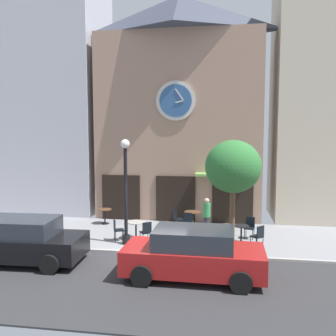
{
  "coord_description": "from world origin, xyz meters",
  "views": [
    {
      "loc": [
        2.58,
        -12.86,
        4.5
      ],
      "look_at": [
        0.24,
        2.56,
        2.95
      ],
      "focal_mm": 39.09,
      "sensor_mm": 36.0,
      "label": 1
    }
  ],
  "objects_px": {
    "street_lamp": "(126,191)",
    "street_tree": "(233,167)",
    "cafe_chair_mid_row": "(117,228)",
    "cafe_chair_corner": "(258,235)",
    "cafe_chair_right_end": "(177,218)",
    "cafe_chair_under_awning": "(188,220)",
    "parked_car_red": "(193,254)",
    "cafe_table_near_curb": "(136,226)",
    "parked_car_black": "(21,241)",
    "cafe_table_rightmost": "(241,231)",
    "pedestrian_green": "(207,217)",
    "cafe_table_center": "(105,214)",
    "cafe_chair_outer": "(250,226)",
    "cafe_chair_by_entrance": "(146,231)",
    "cafe_table_center_left": "(193,216)"
  },
  "relations": [
    {
      "from": "street_lamp",
      "to": "street_tree",
      "type": "distance_m",
      "value": 4.34
    },
    {
      "from": "cafe_chair_mid_row",
      "to": "cafe_chair_corner",
      "type": "height_order",
      "value": "same"
    },
    {
      "from": "cafe_chair_right_end",
      "to": "cafe_chair_corner",
      "type": "relative_size",
      "value": 1.0
    },
    {
      "from": "cafe_chair_mid_row",
      "to": "cafe_chair_right_end",
      "type": "distance_m",
      "value": 3.13
    },
    {
      "from": "cafe_chair_under_awning",
      "to": "parked_car_red",
      "type": "relative_size",
      "value": 0.21
    },
    {
      "from": "cafe_chair_mid_row",
      "to": "parked_car_red",
      "type": "distance_m",
      "value": 4.83
    },
    {
      "from": "cafe_chair_mid_row",
      "to": "cafe_chair_under_awning",
      "type": "distance_m",
      "value": 3.33
    },
    {
      "from": "street_tree",
      "to": "cafe_chair_right_end",
      "type": "distance_m",
      "value": 4.7
    },
    {
      "from": "street_tree",
      "to": "cafe_chair_under_awning",
      "type": "height_order",
      "value": "street_tree"
    },
    {
      "from": "street_tree",
      "to": "cafe_chair_mid_row",
      "type": "distance_m",
      "value": 5.44
    },
    {
      "from": "street_tree",
      "to": "cafe_table_near_curb",
      "type": "distance_m",
      "value": 4.9
    },
    {
      "from": "cafe_chair_under_awning",
      "to": "parked_car_black",
      "type": "distance_m",
      "value": 7.13
    },
    {
      "from": "parked_car_black",
      "to": "cafe_chair_mid_row",
      "type": "bearing_deg",
      "value": 48.98
    },
    {
      "from": "cafe_table_rightmost",
      "to": "cafe_chair_right_end",
      "type": "height_order",
      "value": "cafe_chair_right_end"
    },
    {
      "from": "cafe_table_near_curb",
      "to": "parked_car_red",
      "type": "xyz_separation_m",
      "value": [
        2.72,
        -3.75,
        0.21
      ]
    },
    {
      "from": "pedestrian_green",
      "to": "parked_car_black",
      "type": "distance_m",
      "value": 7.44
    },
    {
      "from": "parked_car_red",
      "to": "cafe_table_center",
      "type": "bearing_deg",
      "value": 128.8
    },
    {
      "from": "cafe_table_rightmost",
      "to": "cafe_chair_right_end",
      "type": "bearing_deg",
      "value": 148.78
    },
    {
      "from": "street_tree",
      "to": "cafe_chair_outer",
      "type": "bearing_deg",
      "value": 68.19
    },
    {
      "from": "cafe_chair_right_end",
      "to": "cafe_chair_outer",
      "type": "bearing_deg",
      "value": -17.03
    },
    {
      "from": "cafe_table_center",
      "to": "cafe_chair_under_awning",
      "type": "xyz_separation_m",
      "value": [
        4.18,
        -0.82,
        0.03
      ]
    },
    {
      "from": "parked_car_black",
      "to": "street_lamp",
      "type": "bearing_deg",
      "value": 40.27
    },
    {
      "from": "street_tree",
      "to": "cafe_chair_by_entrance",
      "type": "relative_size",
      "value": 4.68
    },
    {
      "from": "cafe_table_center",
      "to": "parked_car_red",
      "type": "relative_size",
      "value": 0.17
    },
    {
      "from": "street_lamp",
      "to": "cafe_table_center",
      "type": "relative_size",
      "value": 5.73
    },
    {
      "from": "cafe_chair_right_end",
      "to": "parked_car_black",
      "type": "bearing_deg",
      "value": -132.77
    },
    {
      "from": "cafe_table_near_curb",
      "to": "cafe_chair_outer",
      "type": "bearing_deg",
      "value": 10.14
    },
    {
      "from": "street_tree",
      "to": "cafe_table_center",
      "type": "height_order",
      "value": "street_tree"
    },
    {
      "from": "cafe_chair_right_end",
      "to": "parked_car_black",
      "type": "height_order",
      "value": "parked_car_black"
    },
    {
      "from": "street_lamp",
      "to": "cafe_chair_right_end",
      "type": "xyz_separation_m",
      "value": [
        1.72,
        2.57,
        -1.61
      ]
    },
    {
      "from": "cafe_table_center_left",
      "to": "cafe_chair_mid_row",
      "type": "bearing_deg",
      "value": -138.01
    },
    {
      "from": "cafe_table_center",
      "to": "cafe_table_rightmost",
      "type": "xyz_separation_m",
      "value": [
        6.47,
        -2.15,
        -0.02
      ]
    },
    {
      "from": "cafe_chair_right_end",
      "to": "pedestrian_green",
      "type": "relative_size",
      "value": 0.54
    },
    {
      "from": "pedestrian_green",
      "to": "parked_car_black",
      "type": "height_order",
      "value": "pedestrian_green"
    },
    {
      "from": "cafe_chair_by_entrance",
      "to": "pedestrian_green",
      "type": "height_order",
      "value": "pedestrian_green"
    },
    {
      "from": "cafe_chair_right_end",
      "to": "cafe_chair_under_awning",
      "type": "distance_m",
      "value": 0.71
    },
    {
      "from": "cafe_chair_by_entrance",
      "to": "parked_car_red",
      "type": "xyz_separation_m",
      "value": [
        2.16,
        -3.18,
        0.23
      ]
    },
    {
      "from": "cafe_chair_corner",
      "to": "street_lamp",
      "type": "bearing_deg",
      "value": -177.64
    },
    {
      "from": "pedestrian_green",
      "to": "parked_car_black",
      "type": "xyz_separation_m",
      "value": [
        -6.18,
        -4.15,
        -0.1
      ]
    },
    {
      "from": "parked_car_red",
      "to": "cafe_chair_mid_row",
      "type": "bearing_deg",
      "value": 135.5
    },
    {
      "from": "cafe_chair_by_entrance",
      "to": "cafe_table_rightmost",
      "type": "bearing_deg",
      "value": 10.19
    },
    {
      "from": "cafe_table_rightmost",
      "to": "cafe_table_center",
      "type": "bearing_deg",
      "value": 161.65
    },
    {
      "from": "cafe_chair_by_entrance",
      "to": "cafe_chair_under_awning",
      "type": "xyz_separation_m",
      "value": [
        1.52,
        2.0,
        0.0
      ]
    },
    {
      "from": "cafe_table_near_curb",
      "to": "cafe_chair_right_end",
      "type": "height_order",
      "value": "cafe_chair_right_end"
    },
    {
      "from": "cafe_table_near_curb",
      "to": "cafe_table_center_left",
      "type": "bearing_deg",
      "value": 45.72
    },
    {
      "from": "pedestrian_green",
      "to": "parked_car_red",
      "type": "relative_size",
      "value": 0.39
    },
    {
      "from": "street_lamp",
      "to": "cafe_chair_under_awning",
      "type": "distance_m",
      "value": 3.54
    },
    {
      "from": "street_lamp",
      "to": "cafe_chair_under_awning",
      "type": "bearing_deg",
      "value": 43.11
    },
    {
      "from": "cafe_chair_by_entrance",
      "to": "cafe_chair_corner",
      "type": "bearing_deg",
      "value": 0.8
    },
    {
      "from": "pedestrian_green",
      "to": "cafe_chair_outer",
      "type": "bearing_deg",
      "value": -0.08
    }
  ]
}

